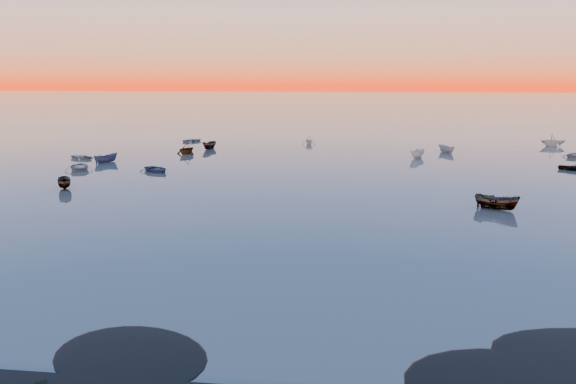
# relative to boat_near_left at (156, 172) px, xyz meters

# --- Properties ---
(ground) EXTENTS (600.00, 600.00, 0.00)m
(ground) POSITION_rel_boat_near_left_xyz_m (19.41, 56.67, 0.00)
(ground) COLOR #625B52
(ground) RESTS_ON ground
(mud_lobes) EXTENTS (140.00, 6.00, 0.07)m
(mud_lobes) POSITION_rel_boat_near_left_xyz_m (19.41, -44.33, 0.01)
(mud_lobes) COLOR black
(mud_lobes) RESTS_ON ground
(moored_fleet) EXTENTS (124.00, 58.00, 1.20)m
(moored_fleet) POSITION_rel_boat_near_left_xyz_m (19.41, 9.67, 0.00)
(moored_fleet) COLOR silver
(moored_fleet) RESTS_ON ground
(boat_near_left) EXTENTS (4.08, 4.29, 1.05)m
(boat_near_left) POSITION_rel_boat_near_left_xyz_m (0.00, 0.00, 0.00)
(boat_near_left) COLOR navy
(boat_near_left) RESTS_ON ground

